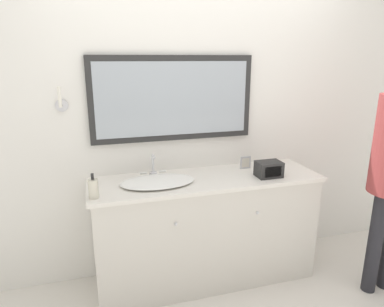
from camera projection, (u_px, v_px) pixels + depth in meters
name	position (u px, v px, depth m)	size (l,w,h in m)	color
ground_plane	(218.00, 300.00, 2.57)	(14.00, 14.00, 0.00)	silver
wall_back	(195.00, 119.00, 2.78)	(8.00, 0.18, 2.55)	white
vanity_counter	(206.00, 229.00, 2.73)	(1.77, 0.55, 0.87)	beige
sink_basin	(157.00, 181.00, 2.48)	(0.54, 0.38, 0.18)	white
soap_bottle	(93.00, 188.00, 2.21)	(0.07, 0.07, 0.17)	beige
appliance_box	(269.00, 169.00, 2.62)	(0.19, 0.14, 0.12)	black
picture_frame	(245.00, 162.00, 2.81)	(0.09, 0.01, 0.10)	#B2B2B7
hand_towel_near_sink	(267.00, 165.00, 2.86)	(0.15, 0.11, 0.04)	white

